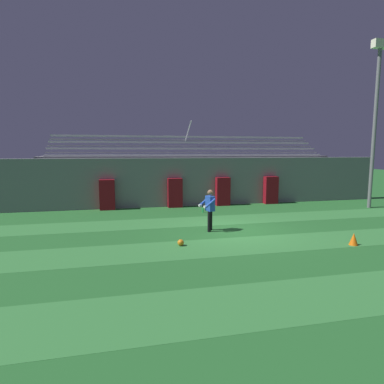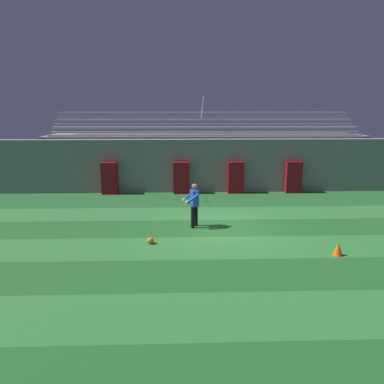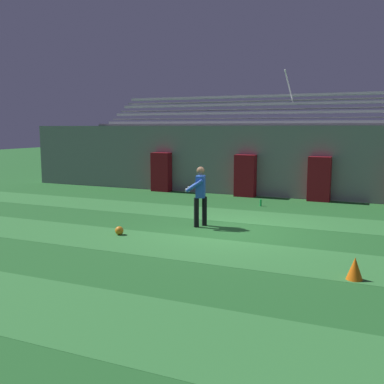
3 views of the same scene
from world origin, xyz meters
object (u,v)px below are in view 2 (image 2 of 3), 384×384
(padding_pillar_far_right, at_px, (293,177))
(traffic_cone, at_px, (338,249))
(padding_pillar_gate_right, at_px, (236,177))
(padding_pillar_far_left, at_px, (110,178))
(goalkeeper, at_px, (194,202))
(water_bottle, at_px, (206,199))
(soccer_ball, at_px, (151,241))
(padding_pillar_gate_left, at_px, (181,178))

(padding_pillar_far_right, distance_m, traffic_cone, 8.83)
(padding_pillar_gate_right, height_order, padding_pillar_far_right, same)
(padding_pillar_far_left, bearing_deg, padding_pillar_far_right, 0.00)
(goalkeeper, distance_m, traffic_cone, 5.26)
(padding_pillar_far_left, xyz_separation_m, goalkeeper, (4.18, -5.75, 0.12))
(padding_pillar_far_left, distance_m, traffic_cone, 12.16)
(traffic_cone, bearing_deg, water_bottle, 117.56)
(padding_pillar_far_right, bearing_deg, padding_pillar_far_left, 180.00)
(padding_pillar_far_right, distance_m, soccer_ball, 10.30)
(padding_pillar_far_right, bearing_deg, soccer_ball, -133.09)
(goalkeeper, xyz_separation_m, traffic_cone, (4.27, -2.98, -0.74))
(goalkeeper, bearing_deg, traffic_cone, -34.84)
(water_bottle, bearing_deg, padding_pillar_gate_right, 48.22)
(soccer_ball, relative_size, traffic_cone, 0.52)
(padding_pillar_far_left, bearing_deg, padding_pillar_gate_left, 0.00)
(water_bottle, bearing_deg, padding_pillar_gate_left, 121.05)
(goalkeeper, bearing_deg, padding_pillar_far_right, 46.23)
(padding_pillar_far_left, height_order, soccer_ball, padding_pillar_far_left)
(padding_pillar_gate_left, bearing_deg, soccer_ball, -98.22)
(padding_pillar_far_right, bearing_deg, goalkeeper, -133.77)
(padding_pillar_far_left, distance_m, padding_pillar_far_right, 9.68)
(padding_pillar_far_right, bearing_deg, water_bottle, -158.22)
(padding_pillar_far_left, relative_size, goalkeeper, 1.00)
(goalkeeper, height_order, traffic_cone, goalkeeper)
(padding_pillar_far_right, xyz_separation_m, goalkeeper, (-5.51, -5.75, 0.12))
(padding_pillar_far_left, distance_m, soccer_ball, 8.00)
(padding_pillar_gate_left, xyz_separation_m, soccer_ball, (-1.08, -7.50, -0.72))
(padding_pillar_gate_right, distance_m, traffic_cone, 8.94)
(padding_pillar_far_right, bearing_deg, traffic_cone, -98.03)
(padding_pillar_gate_right, bearing_deg, soccer_ball, -117.72)
(padding_pillar_gate_left, distance_m, goalkeeper, 5.76)
(soccer_ball, bearing_deg, padding_pillar_gate_right, 62.28)
(soccer_ball, relative_size, water_bottle, 0.92)
(padding_pillar_far_right, height_order, soccer_ball, padding_pillar_far_right)
(padding_pillar_far_left, height_order, water_bottle, padding_pillar_far_left)
(padding_pillar_gate_right, relative_size, padding_pillar_far_right, 1.00)
(padding_pillar_gate_left, bearing_deg, traffic_cone, -61.65)
(padding_pillar_far_left, height_order, goalkeeper, goalkeeper)
(soccer_ball, height_order, traffic_cone, traffic_cone)
(padding_pillar_gate_right, bearing_deg, water_bottle, -131.78)
(water_bottle, bearing_deg, goalkeeper, -100.64)
(padding_pillar_far_right, relative_size, traffic_cone, 3.96)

